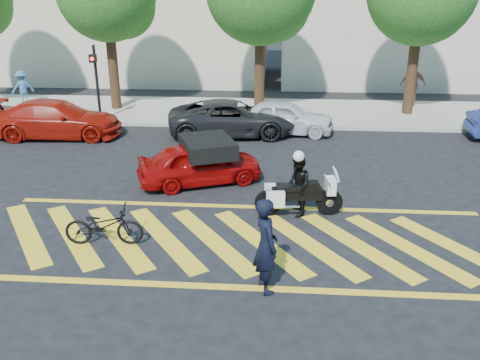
# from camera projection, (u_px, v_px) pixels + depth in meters

# --- Properties ---
(ground) EXTENTS (90.00, 90.00, 0.00)m
(ground) POSITION_uv_depth(u_px,v_px,m) (238.00, 241.00, 11.64)
(ground) COLOR black
(ground) RESTS_ON ground
(sidewalk) EXTENTS (60.00, 5.00, 0.15)m
(sidewalk) POSITION_uv_depth(u_px,v_px,m) (259.00, 112.00, 22.75)
(sidewalk) COLOR #9E998E
(sidewalk) RESTS_ON ground
(crosswalk) EXTENTS (12.33, 4.00, 0.01)m
(crosswalk) POSITION_uv_depth(u_px,v_px,m) (236.00, 241.00, 11.64)
(crosswalk) COLOR yellow
(crosswalk) RESTS_ON ground
(signal_pole) EXTENTS (0.28, 0.43, 3.20)m
(signal_pole) POSITION_uv_depth(u_px,v_px,m) (96.00, 78.00, 20.42)
(signal_pole) COLOR black
(signal_pole) RESTS_ON ground
(officer_bike) EXTENTS (0.69, 0.82, 1.90)m
(officer_bike) POSITION_uv_depth(u_px,v_px,m) (266.00, 246.00, 9.47)
(officer_bike) COLOR black
(officer_bike) RESTS_ON ground
(bicycle) EXTENTS (1.79, 0.74, 0.92)m
(bicycle) POSITION_uv_depth(u_px,v_px,m) (104.00, 226.00, 11.34)
(bicycle) COLOR black
(bicycle) RESTS_ON ground
(police_motorcycle) EXTENTS (2.23, 0.76, 0.98)m
(police_motorcycle) POSITION_uv_depth(u_px,v_px,m) (298.00, 195.00, 12.75)
(police_motorcycle) COLOR black
(police_motorcycle) RESTS_ON ground
(officer_moto) EXTENTS (0.68, 0.83, 1.58)m
(officer_moto) POSITION_uv_depth(u_px,v_px,m) (297.00, 186.00, 12.67)
(officer_moto) COLOR black
(officer_moto) RESTS_ON ground
(red_convertible) EXTENTS (3.85, 2.67, 1.22)m
(red_convertible) POSITION_uv_depth(u_px,v_px,m) (200.00, 163.00, 14.76)
(red_convertible) COLOR #900606
(red_convertible) RESTS_ON ground
(parked_left) EXTENTS (4.92, 2.33, 1.39)m
(parked_left) POSITION_uv_depth(u_px,v_px,m) (57.00, 119.00, 19.14)
(parked_left) COLOR #9A1309
(parked_left) RESTS_ON ground
(parked_mid_left) EXTENTS (5.05, 2.79, 1.34)m
(parked_mid_left) POSITION_uv_depth(u_px,v_px,m) (232.00, 118.00, 19.39)
(parked_mid_left) COLOR black
(parked_mid_left) RESTS_ON ground
(parked_mid_right) EXTENTS (3.88, 1.83, 1.28)m
(parked_mid_right) POSITION_uv_depth(u_px,v_px,m) (284.00, 117.00, 19.61)
(parked_mid_right) COLOR silver
(parked_mid_right) RESTS_ON ground
(pedestrian_left) EXTENTS (1.13, 1.07, 1.54)m
(pedestrian_left) POSITION_uv_depth(u_px,v_px,m) (22.00, 87.00, 23.72)
(pedestrian_left) COLOR teal
(pedestrian_left) RESTS_ON sidewalk
(pedestrian_right) EXTENTS (1.17, 0.51, 1.96)m
(pedestrian_right) POSITION_uv_depth(u_px,v_px,m) (413.00, 85.00, 23.18)
(pedestrian_right) COLOR brown
(pedestrian_right) RESTS_ON sidewalk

